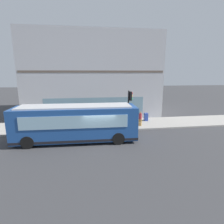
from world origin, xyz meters
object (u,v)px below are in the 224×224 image
object	(u,v)px
city_bus_nearside	(76,123)
pedestrian_near_hydrant	(140,118)
fire_hydrant	(95,126)
newspaper_vending_box	(146,117)
pedestrian_walking_along_curb	(79,113)
traffic_light_near_corner	(130,102)
pedestrian_near_building_entrance	(82,119)

from	to	relation	value
city_bus_nearside	pedestrian_near_hydrant	world-z (taller)	city_bus_nearside
fire_hydrant	newspaper_vending_box	bearing A→B (deg)	-68.76
pedestrian_walking_along_curb	newspaper_vending_box	distance (m)	7.76
city_bus_nearside	pedestrian_walking_along_curb	distance (m)	5.38
traffic_light_near_corner	newspaper_vending_box	xyz separation A→B (m)	(2.22, -2.54, -2.19)
traffic_light_near_corner	pedestrian_walking_along_curb	size ratio (longest dim) A/B	2.10
pedestrian_near_building_entrance	pedestrian_walking_along_curb	bearing A→B (deg)	7.85
pedestrian_near_building_entrance	pedestrian_walking_along_curb	distance (m)	2.77
city_bus_nearside	traffic_light_near_corner	world-z (taller)	traffic_light_near_corner
traffic_light_near_corner	city_bus_nearside	bearing A→B (deg)	117.43
city_bus_nearside	pedestrian_walking_along_curb	xyz separation A→B (m)	(5.37, -0.04, -0.36)
fire_hydrant	traffic_light_near_corner	bearing A→B (deg)	-87.62
city_bus_nearside	fire_hydrant	size ratio (longest dim) A/B	13.65
city_bus_nearside	pedestrian_near_building_entrance	bearing A→B (deg)	-9.07
traffic_light_near_corner	fire_hydrant	world-z (taller)	traffic_light_near_corner
fire_hydrant	pedestrian_walking_along_curb	size ratio (longest dim) A/B	0.41
city_bus_nearside	traffic_light_near_corner	distance (m)	6.02
traffic_light_near_corner	newspaper_vending_box	size ratio (longest dim) A/B	4.21
city_bus_nearside	pedestrian_near_building_entrance	size ratio (longest dim) A/B	5.63
pedestrian_near_building_entrance	newspaper_vending_box	world-z (taller)	pedestrian_near_building_entrance
fire_hydrant	pedestrian_walking_along_curb	distance (m)	3.32
fire_hydrant	newspaper_vending_box	xyz separation A→B (m)	(2.37, -6.09, 0.09)
traffic_light_near_corner	pedestrian_near_building_entrance	xyz separation A→B (m)	(-0.08, 4.80, -1.60)
city_bus_nearside	pedestrian_walking_along_curb	size ratio (longest dim) A/B	5.60
fire_hydrant	pedestrian_near_building_entrance	world-z (taller)	pedestrian_near_building_entrance
pedestrian_walking_along_curb	newspaper_vending_box	bearing A→B (deg)	-93.28
traffic_light_near_corner	pedestrian_walking_along_curb	distance (m)	6.04
pedestrian_near_building_entrance	pedestrian_walking_along_curb	size ratio (longest dim) A/B	0.99
pedestrian_walking_along_curb	pedestrian_near_hydrant	size ratio (longest dim) A/B	1.18
traffic_light_near_corner	pedestrian_near_building_entrance	world-z (taller)	traffic_light_near_corner
fire_hydrant	pedestrian_near_hydrant	distance (m)	4.86
fire_hydrant	pedestrian_near_building_entrance	bearing A→B (deg)	86.88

